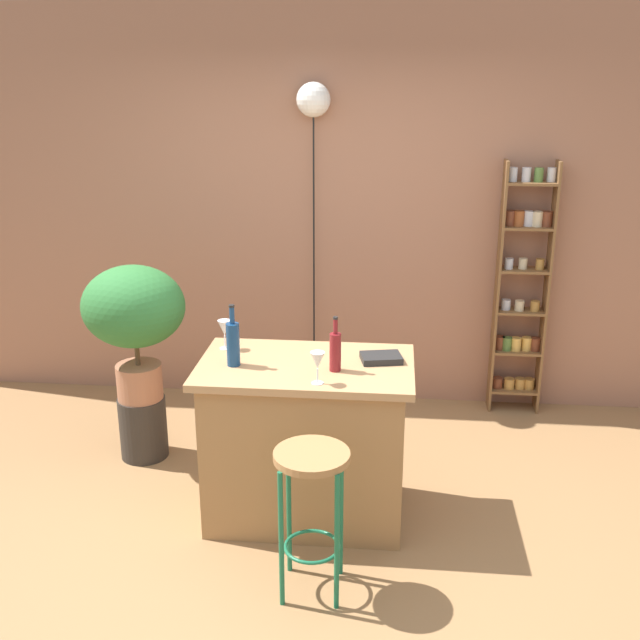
% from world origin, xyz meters
% --- Properties ---
extents(ground, '(12.00, 12.00, 0.00)m').
position_xyz_m(ground, '(0.00, 0.00, 0.00)').
color(ground, olive).
extents(back_wall, '(6.40, 0.10, 2.80)m').
position_xyz_m(back_wall, '(0.00, 1.95, 1.40)').
color(back_wall, '#9E6B51').
rests_on(back_wall, ground).
extents(kitchen_counter, '(1.13, 0.69, 0.90)m').
position_xyz_m(kitchen_counter, '(0.00, 0.30, 0.45)').
color(kitchen_counter, '#9E7042').
rests_on(kitchen_counter, ground).
extents(bar_stool, '(0.35, 0.35, 0.73)m').
position_xyz_m(bar_stool, '(0.10, -0.35, 0.54)').
color(bar_stool, '#196642').
rests_on(bar_stool, ground).
extents(spice_shelf, '(0.36, 0.16, 1.79)m').
position_xyz_m(spice_shelf, '(1.34, 1.80, 0.91)').
color(spice_shelf, brown).
rests_on(spice_shelf, ground).
extents(plant_stool, '(0.30, 0.30, 0.40)m').
position_xyz_m(plant_stool, '(-1.11, 0.85, 0.20)').
color(plant_stool, '#2D2823').
rests_on(plant_stool, ground).
extents(potted_plant, '(0.63, 0.56, 0.85)m').
position_xyz_m(potted_plant, '(-1.11, 0.85, 0.96)').
color(potted_plant, '#A86B4C').
rests_on(potted_plant, plant_stool).
extents(bottle_spirits_clear, '(0.06, 0.06, 0.29)m').
position_xyz_m(bottle_spirits_clear, '(0.16, 0.22, 1.01)').
color(bottle_spirits_clear, maroon).
rests_on(bottle_spirits_clear, kitchen_counter).
extents(bottle_sauce_amber, '(0.07, 0.07, 0.33)m').
position_xyz_m(bottle_sauce_amber, '(-0.37, 0.24, 1.02)').
color(bottle_sauce_amber, navy).
rests_on(bottle_sauce_amber, kitchen_counter).
extents(wine_glass_left, '(0.07, 0.07, 0.16)m').
position_xyz_m(wine_glass_left, '(-0.47, 0.48, 1.01)').
color(wine_glass_left, silver).
rests_on(wine_glass_left, kitchen_counter).
extents(wine_glass_center, '(0.07, 0.07, 0.16)m').
position_xyz_m(wine_glass_center, '(0.09, 0.05, 1.01)').
color(wine_glass_center, silver).
rests_on(wine_glass_center, kitchen_counter).
extents(cookbook, '(0.24, 0.19, 0.03)m').
position_xyz_m(cookbook, '(0.39, 0.38, 0.91)').
color(cookbook, black).
rests_on(cookbook, kitchen_counter).
extents(pendant_globe_light, '(0.23, 0.23, 2.28)m').
position_xyz_m(pendant_globe_light, '(-0.12, 1.84, 2.14)').
color(pendant_globe_light, black).
rests_on(pendant_globe_light, ground).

